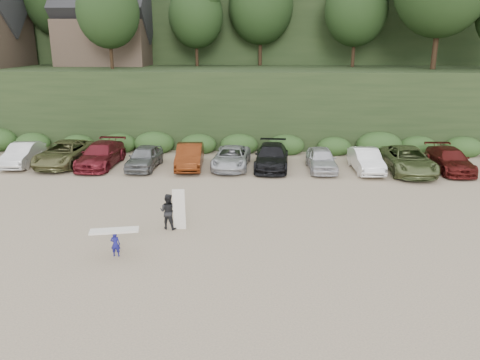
{
  "coord_description": "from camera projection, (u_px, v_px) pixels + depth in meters",
  "views": [
    {
      "loc": [
        2.7,
        -20.39,
        8.42
      ],
      "look_at": [
        1.47,
        3.0,
        1.3
      ],
      "focal_mm": 35.0,
      "sensor_mm": 36.0,
      "label": 1
    }
  ],
  "objects": [
    {
      "name": "hillside_backdrop",
      "position": [
        240.0,
        12.0,
        53.14
      ],
      "size": [
        90.0,
        41.5,
        28.0
      ],
      "color": "black",
      "rests_on": "ground"
    },
    {
      "name": "ground",
      "position": [
        206.0,
        224.0,
        22.06
      ],
      "size": [
        120.0,
        120.0,
        0.0
      ],
      "primitive_type": "plane",
      "color": "tan",
      "rests_on": "ground"
    },
    {
      "name": "parked_cars",
      "position": [
        217.0,
        157.0,
        31.42
      ],
      "size": [
        34.15,
        6.56,
        1.62
      ],
      "color": "#B3B4B8",
      "rests_on": "ground"
    },
    {
      "name": "child_surfer",
      "position": [
        115.0,
        238.0,
        18.63
      ],
      "size": [
        1.97,
        0.92,
        1.14
      ],
      "color": "navy",
      "rests_on": "ground"
    },
    {
      "name": "adult_surfer",
      "position": [
        169.0,
        211.0,
        21.34
      ],
      "size": [
        1.3,
        0.81,
        1.97
      ],
      "color": "black",
      "rests_on": "ground"
    }
  ]
}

